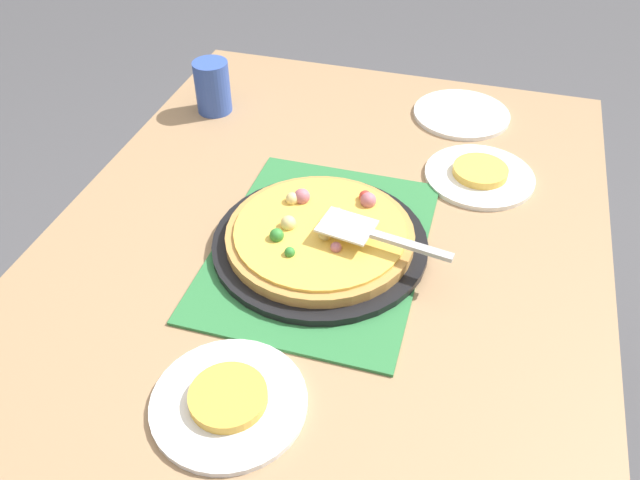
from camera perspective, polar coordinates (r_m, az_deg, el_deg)
ground_plane at (r=1.74m, az=0.00°, el=-19.45°), size 8.00×8.00×0.00m
dining_table at (r=1.22m, az=0.00°, el=-4.57°), size 1.40×1.00×0.75m
placemat at (r=1.14m, az=0.00°, el=-0.64°), size 0.48×0.36×0.01m
pizza_pan at (r=1.14m, az=0.00°, el=-0.27°), size 0.38×0.38×0.01m
pizza at (r=1.12m, az=-0.01°, el=0.58°), size 0.33×0.33×0.05m
plate_near_left at (r=0.93m, az=-8.07°, el=-14.04°), size 0.22×0.22×0.01m
plate_far_right at (r=1.35m, az=13.92°, el=5.51°), size 0.22×0.22×0.01m
plate_side at (r=1.55m, az=12.41°, el=10.83°), size 0.22×0.22×0.01m
served_slice_left at (r=0.92m, az=-8.14°, el=-13.58°), size 0.11×0.11×0.02m
served_slice_right at (r=1.34m, az=14.01°, el=5.96°), size 0.11×0.11×0.02m
cup_near at (r=1.53m, az=-9.49°, el=13.23°), size 0.08×0.08×0.12m
pizza_server at (r=1.07m, az=4.72°, el=0.53°), size 0.08×0.23×0.01m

